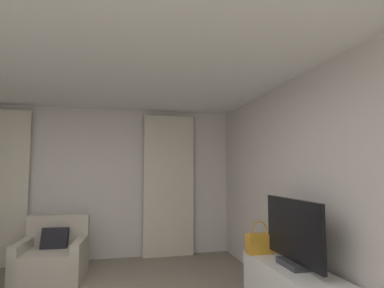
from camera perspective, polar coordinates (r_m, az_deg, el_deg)
wall_window at (r=5.69m, az=-18.41°, el=-6.75°), size 5.12×0.06×2.60m
wall_right at (r=3.34m, az=24.57°, el=-8.19°), size 0.06×6.12×2.60m
ceiling at (r=2.90m, az=-23.26°, el=18.03°), size 5.12×6.12×0.06m
curtain_right_panel at (r=5.61m, az=-4.30°, el=-7.52°), size 0.90×0.06×2.50m
armchair at (r=5.04m, az=-24.31°, el=-18.67°), size 0.93×0.86×0.84m
tv_flatscreen at (r=3.38m, az=18.09°, el=-15.59°), size 0.20×0.98×0.67m
handbag_primary at (r=3.84m, az=12.34°, el=-17.34°), size 0.30×0.14×0.37m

